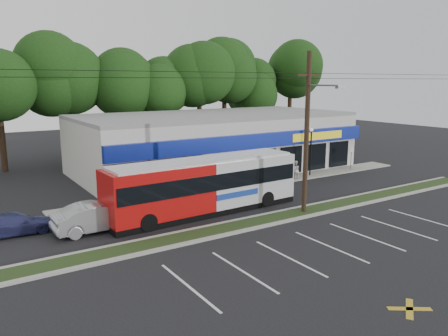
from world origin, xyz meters
TOP-DOWN VIEW (x-y plane):
  - ground at (0.00, 0.00)m, footprint 120.00×120.00m
  - grass_strip at (0.00, 1.00)m, footprint 40.00×1.60m
  - curb_south at (0.00, 0.15)m, footprint 40.00×0.25m
  - curb_north at (0.00, 1.85)m, footprint 40.00×0.25m
  - sidewalk at (5.00, 9.00)m, footprint 32.00×2.20m
  - strip_mall at (5.50, 15.91)m, footprint 25.00×12.55m
  - utility_pole at (2.83, 0.93)m, footprint 50.00×2.77m
  - lamp_post at (11.00, 8.80)m, footprint 0.30×0.30m
  - sign_post at (16.00, 8.57)m, footprint 0.45×0.10m
  - tree_line at (4.00, 26.00)m, footprint 46.76×6.76m
  - metrobus at (-2.23, 4.50)m, footprint 13.04×3.21m
  - car_dark at (6.07, 8.50)m, footprint 4.72×2.57m
  - car_silver at (-9.00, 4.75)m, footprint 4.96×1.82m
  - car_blue at (-13.00, 6.63)m, footprint 4.19×1.89m
  - pedestrian_a at (3.70, 6.00)m, footprint 0.67×0.54m
  - pedestrian_b at (9.00, 8.50)m, footprint 0.95×0.85m

SIDE VIEW (x-z plane):
  - ground at x=0.00m, z-range 0.00..0.00m
  - sidewalk at x=5.00m, z-range 0.00..0.10m
  - grass_strip at x=0.00m, z-range 0.00..0.12m
  - curb_south at x=0.00m, z-range 0.00..0.14m
  - curb_north at x=0.00m, z-range 0.00..0.14m
  - car_blue at x=-13.00m, z-range 0.00..1.19m
  - car_dark at x=6.07m, z-range 0.00..1.52m
  - pedestrian_a at x=3.70m, z-range 0.00..1.60m
  - pedestrian_b at x=9.00m, z-range 0.00..1.62m
  - car_silver at x=-9.00m, z-range 0.00..1.62m
  - sign_post at x=16.00m, z-range 0.44..2.67m
  - metrobus at x=-2.23m, z-range 0.10..3.58m
  - strip_mall at x=5.50m, z-range 0.00..5.30m
  - lamp_post at x=11.00m, z-range 0.55..4.80m
  - utility_pole at x=2.83m, z-range 0.41..10.41m
  - tree_line at x=4.00m, z-range 2.50..14.33m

